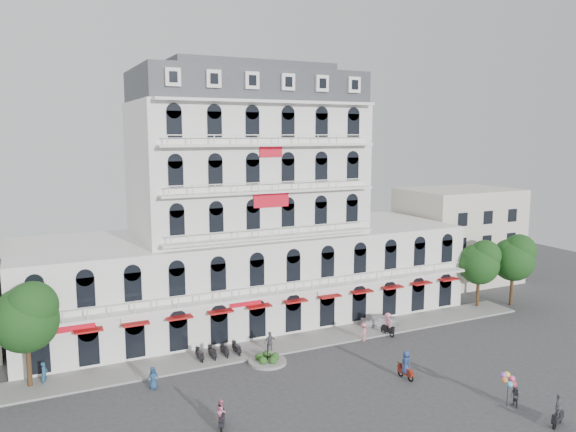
# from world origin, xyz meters

# --- Properties ---
(ground) EXTENTS (120.00, 120.00, 0.00)m
(ground) POSITION_xyz_m (0.00, 0.00, 0.00)
(ground) COLOR #38383A
(ground) RESTS_ON ground
(sidewalk) EXTENTS (53.00, 4.00, 0.16)m
(sidewalk) POSITION_xyz_m (0.00, 9.00, 0.08)
(sidewalk) COLOR gray
(sidewalk) RESTS_ON ground
(main_building) EXTENTS (45.00, 15.00, 25.80)m
(main_building) POSITION_xyz_m (0.00, 18.00, 9.96)
(main_building) COLOR silver
(main_building) RESTS_ON ground
(flank_building_east) EXTENTS (14.00, 10.00, 12.00)m
(flank_building_east) POSITION_xyz_m (30.00, 20.00, 6.00)
(flank_building_east) COLOR beige
(flank_building_east) RESTS_ON ground
(traffic_island) EXTENTS (3.20, 3.20, 1.60)m
(traffic_island) POSITION_xyz_m (-3.00, 6.00, 0.26)
(traffic_island) COLOR gray
(traffic_island) RESTS_ON ground
(parked_scooter_row) EXTENTS (4.40, 1.80, 1.10)m
(parked_scooter_row) POSITION_xyz_m (-6.35, 8.80, 0.00)
(parked_scooter_row) COLOR black
(parked_scooter_row) RESTS_ON ground
(tree_west_inner) EXTENTS (4.76, 4.76, 8.25)m
(tree_west_inner) POSITION_xyz_m (-20.95, 9.48, 5.68)
(tree_west_inner) COLOR #382314
(tree_west_inner) RESTS_ON ground
(tree_east_inner) EXTENTS (4.40, 4.37, 7.57)m
(tree_east_inner) POSITION_xyz_m (24.05, 9.98, 5.21)
(tree_east_inner) COLOR #382314
(tree_east_inner) RESTS_ON ground
(tree_east_outer) EXTENTS (4.65, 4.65, 8.05)m
(tree_east_outer) POSITION_xyz_m (28.05, 8.98, 5.55)
(tree_east_outer) COLOR #382314
(tree_east_outer) RESTS_ON ground
(parked_car) EXTENTS (3.99, 2.06, 1.30)m
(parked_car) POSITION_xyz_m (10.73, 9.50, 0.65)
(parked_car) COLOR silver
(parked_car) RESTS_ON ground
(rider_southwest) EXTENTS (0.88, 1.62, 2.01)m
(rider_southwest) POSITION_xyz_m (-9.86, -2.34, 1.00)
(rider_southwest) COLOR black
(rider_southwest) RESTS_ON ground
(rider_east) EXTENTS (0.69, 1.70, 2.30)m
(rider_east) POSITION_xyz_m (5.54, -1.47, 1.17)
(rider_east) COLOR maroon
(rider_east) RESTS_ON ground
(rider_northeast) EXTENTS (1.63, 0.87, 2.25)m
(rider_northeast) POSITION_xyz_m (10.12, -11.57, 1.12)
(rider_northeast) COLOR black
(rider_northeast) RESTS_ON ground
(rider_center) EXTENTS (0.85, 1.69, 2.25)m
(rider_center) POSITION_xyz_m (9.88, 7.03, 1.19)
(rider_center) COLOR black
(rider_center) RESTS_ON ground
(pedestrian_left) EXTENTS (0.84, 0.56, 1.72)m
(pedestrian_left) POSITION_xyz_m (-12.64, 5.32, 0.86)
(pedestrian_left) COLOR navy
(pedestrian_left) RESTS_ON ground
(pedestrian_mid) EXTENTS (1.14, 0.52, 1.90)m
(pedestrian_mid) POSITION_xyz_m (-1.90, 7.96, 0.95)
(pedestrian_mid) COLOR #5B5960
(pedestrian_mid) RESTS_ON ground
(pedestrian_right) EXTENTS (1.31, 1.16, 1.75)m
(pedestrian_right) POSITION_xyz_m (7.02, 6.79, 0.88)
(pedestrian_right) COLOR #D6717F
(pedestrian_right) RESTS_ON ground
(pedestrian_far) EXTENTS (0.71, 0.80, 1.84)m
(pedestrian_far) POSITION_xyz_m (-20.00, 9.50, 0.92)
(pedestrian_far) COLOR navy
(pedestrian_far) RESTS_ON ground
(balloon_vendor) EXTENTS (1.32, 1.25, 2.45)m
(balloon_vendor) POSITION_xyz_m (9.44, -8.36, 1.28)
(balloon_vendor) COLOR slate
(balloon_vendor) RESTS_ON ground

